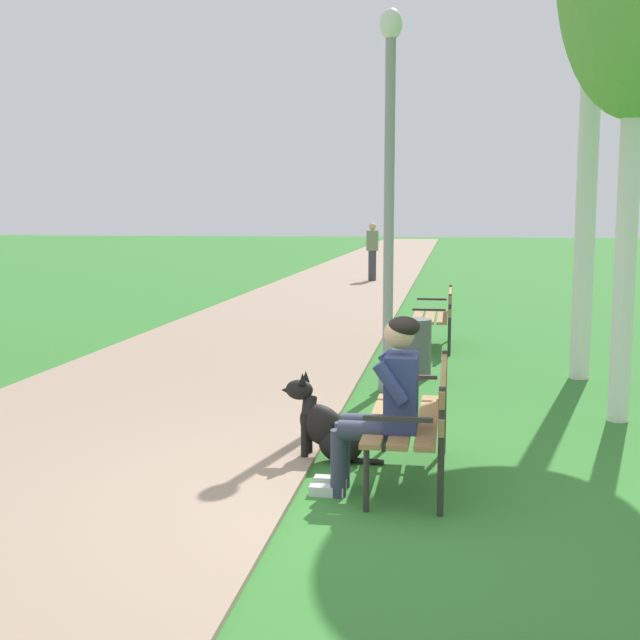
% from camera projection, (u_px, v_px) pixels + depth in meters
% --- Properties ---
extents(ground_plane, '(120.00, 120.00, 0.00)m').
position_uv_depth(ground_plane, '(342.00, 509.00, 5.39)').
color(ground_plane, '#33752D').
extents(paved_path, '(3.80, 60.00, 0.04)m').
position_uv_depth(paved_path, '(370.00, 266.00, 29.23)').
color(paved_path, gray).
rests_on(paved_path, ground).
extents(park_bench_near, '(0.55, 1.50, 0.85)m').
position_uv_depth(park_bench_near, '(418.00, 412.00, 5.91)').
color(park_bench_near, olive).
rests_on(park_bench_near, ground).
extents(park_bench_mid, '(0.55, 1.50, 0.85)m').
position_uv_depth(park_bench_mid, '(437.00, 312.00, 11.78)').
color(park_bench_mid, olive).
rests_on(park_bench_mid, ground).
extents(person_seated_on_near_bench, '(0.74, 0.49, 1.25)m').
position_uv_depth(person_seated_on_near_bench, '(385.00, 398.00, 5.60)').
color(person_seated_on_near_bench, '#33384C').
rests_on(person_seated_on_near_bench, ground).
extents(dog_black, '(0.83, 0.32, 0.71)m').
position_uv_depth(dog_black, '(328.00, 429.00, 6.40)').
color(dog_black, black).
rests_on(dog_black, ground).
extents(lamp_post_near, '(0.24, 0.24, 4.05)m').
position_uv_depth(lamp_post_near, '(389.00, 198.00, 8.72)').
color(lamp_post_near, gray).
rests_on(lamp_post_near, ground).
extents(litter_bin, '(0.36, 0.36, 0.70)m').
position_uv_depth(litter_bin, '(416.00, 348.00, 9.65)').
color(litter_bin, '#515156').
rests_on(litter_bin, ground).
extents(pedestrian_distant, '(0.32, 0.22, 1.65)m').
position_uv_depth(pedestrian_distant, '(372.00, 252.00, 22.82)').
color(pedestrian_distant, '#383842').
rests_on(pedestrian_distant, ground).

